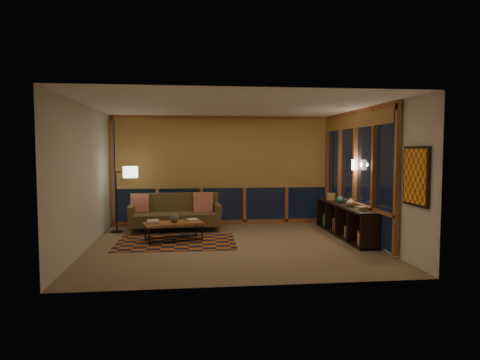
{
  "coord_description": "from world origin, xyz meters",
  "views": [
    {
      "loc": [
        -0.8,
        -8.18,
        1.86
      ],
      "look_at": [
        0.2,
        0.42,
        1.25
      ],
      "focal_mm": 32.0,
      "sensor_mm": 36.0,
      "label": 1
    }
  ],
  "objects": [
    {
      "name": "ceiling",
      "position": [
        0.0,
        0.0,
        2.7
      ],
      "size": [
        5.5,
        5.0,
        0.01
      ],
      "primitive_type": "cube",
      "color": "white",
      "rests_on": "walls"
    },
    {
      "name": "basket",
      "position": [
        2.47,
        1.49,
        0.77
      ],
      "size": [
        0.26,
        0.26,
        0.16
      ],
      "primitive_type": "cylinder",
      "rotation": [
        0.0,
        0.0,
        0.24
      ],
      "color": "#A98C49",
      "rests_on": "bookshelf"
    },
    {
      "name": "ceramic_pot",
      "position": [
        -1.14,
        0.52,
        0.49
      ],
      "size": [
        0.24,
        0.24,
        0.19
      ],
      "primitive_type": "sphere",
      "rotation": [
        0.0,
        0.0,
        0.33
      ],
      "color": "black",
      "rests_on": "coffee_table"
    },
    {
      "name": "window_wall_back",
      "position": [
        0.0,
        2.43,
        1.35
      ],
      "size": [
        5.3,
        0.16,
        2.6
      ],
      "primitive_type": null,
      "color": "#9A5F37",
      "rests_on": "walls"
    },
    {
      "name": "bookshelf",
      "position": [
        2.49,
        0.65,
        0.35
      ],
      "size": [
        0.4,
        2.76,
        0.69
      ],
      "primitive_type": null,
      "color": "black",
      "rests_on": "floor"
    },
    {
      "name": "book_stack_b",
      "position": [
        -0.78,
        0.65,
        0.42
      ],
      "size": [
        0.31,
        0.3,
        0.05
      ],
      "primitive_type": null,
      "rotation": [
        0.0,
        0.0,
        0.54
      ],
      "color": "beige",
      "rests_on": "coffee_table"
    },
    {
      "name": "sofa",
      "position": [
        -1.16,
        1.66,
        0.42
      ],
      "size": [
        2.09,
        0.93,
        0.84
      ],
      "primitive_type": null,
      "rotation": [
        0.0,
        0.0,
        0.05
      ],
      "color": "brown",
      "rests_on": "floor"
    },
    {
      "name": "window_wall_right",
      "position": [
        2.68,
        0.6,
        1.35
      ],
      "size": [
        0.16,
        3.7,
        2.6
      ],
      "primitive_type": null,
      "color": "#9A5F37",
      "rests_on": "walls"
    },
    {
      "name": "wall_art",
      "position": [
        2.71,
        -1.85,
        1.45
      ],
      "size": [
        0.06,
        0.74,
        0.94
      ],
      "primitive_type": null,
      "color": "red",
      "rests_on": "walls"
    },
    {
      "name": "pillow_left",
      "position": [
        -1.97,
        1.85,
        0.62
      ],
      "size": [
        0.42,
        0.17,
        0.41
      ],
      "primitive_type": null,
      "rotation": [
        0.0,
        0.0,
        -0.08
      ],
      "color": "red",
      "rests_on": "sofa"
    },
    {
      "name": "coffee_table",
      "position": [
        -1.15,
        0.53,
        0.2
      ],
      "size": [
        1.27,
        0.83,
        0.39
      ],
      "primitive_type": null,
      "rotation": [
        0.0,
        0.0,
        0.27
      ],
      "color": "#9A5F37",
      "rests_on": "floor"
    },
    {
      "name": "shelf_book_stack",
      "position": [
        2.49,
        -0.26,
        0.73
      ],
      "size": [
        0.26,
        0.3,
        0.07
      ],
      "primitive_type": null,
      "rotation": [
        0.0,
        0.0,
        0.34
      ],
      "color": "beige",
      "rests_on": "bookshelf"
    },
    {
      "name": "area_rug",
      "position": [
        -1.1,
        0.4,
        0.01
      ],
      "size": [
        2.4,
        1.63,
        0.01
      ],
      "primitive_type": "cube",
      "rotation": [
        0.0,
        0.0,
        -0.02
      ],
      "color": "#B55511",
      "rests_on": "floor"
    },
    {
      "name": "floor",
      "position": [
        0.0,
        0.0,
        0.0
      ],
      "size": [
        5.5,
        5.0,
        0.01
      ],
      "primitive_type": "cube",
      "color": "olive",
      "rests_on": "ground"
    },
    {
      "name": "wall_sconce",
      "position": [
        2.62,
        0.45,
        1.55
      ],
      "size": [
        0.12,
        0.18,
        0.22
      ],
      "primitive_type": null,
      "color": "#ECE0C6",
      "rests_on": "walls"
    },
    {
      "name": "teal_bowl",
      "position": [
        2.49,
        0.93,
        0.77
      ],
      "size": [
        0.17,
        0.17,
        0.15
      ],
      "primitive_type": "sphere",
      "rotation": [
        0.0,
        0.0,
        -0.14
      ],
      "color": "#236F60",
      "rests_on": "bookshelf"
    },
    {
      "name": "walls",
      "position": [
        0.0,
        0.0,
        1.35
      ],
      "size": [
        5.51,
        5.01,
        2.7
      ],
      "color": "silver",
      "rests_on": "floor"
    },
    {
      "name": "floor_lamp",
      "position": [
        -2.48,
        1.69,
        0.75
      ],
      "size": [
        0.57,
        0.45,
        1.5
      ],
      "primitive_type": null,
      "rotation": [
        0.0,
        0.0,
        -0.27
      ],
      "color": "black",
      "rests_on": "floor"
    },
    {
      "name": "pillow_right",
      "position": [
        -0.52,
        1.86,
        0.65
      ],
      "size": [
        0.46,
        0.16,
        0.45
      ],
      "primitive_type": null,
      "rotation": [
        0.0,
        0.0,
        0.02
      ],
      "color": "red",
      "rests_on": "sofa"
    },
    {
      "name": "vase",
      "position": [
        2.49,
        0.29,
        0.79
      ],
      "size": [
        0.24,
        0.24,
        0.19
      ],
      "primitive_type": "imported",
      "rotation": [
        0.0,
        0.0,
        -0.33
      ],
      "color": "#BCAB93",
      "rests_on": "bookshelf"
    },
    {
      "name": "book_stack_a",
      "position": [
        -1.56,
        0.45,
        0.42
      ],
      "size": [
        0.26,
        0.23,
        0.07
      ],
      "primitive_type": null,
      "rotation": [
        0.0,
        0.0,
        0.22
      ],
      "color": "beige",
      "rests_on": "coffee_table"
    }
  ]
}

